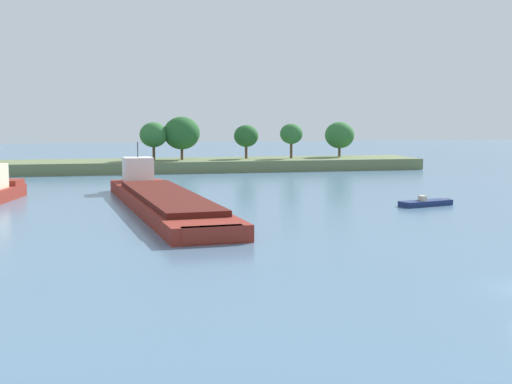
% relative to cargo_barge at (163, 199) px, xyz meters
% --- Properties ---
extents(treeline_island, '(96.54, 12.00, 8.98)m').
position_rel_cargo_barge_xyz_m(treeline_island, '(-0.80, 46.96, 1.24)').
color(treeline_island, '#66754C').
rests_on(treeline_island, ground).
extents(cargo_barge, '(9.51, 39.15, 5.89)m').
position_rel_cargo_barge_xyz_m(cargo_barge, '(0.00, 0.00, 0.00)').
color(cargo_barge, maroon).
rests_on(cargo_barge, ground).
extents(small_motorboat, '(6.06, 3.30, 1.05)m').
position_rel_cargo_barge_xyz_m(small_motorboat, '(26.14, -3.06, -0.66)').
color(small_motorboat, navy).
rests_on(small_motorboat, ground).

